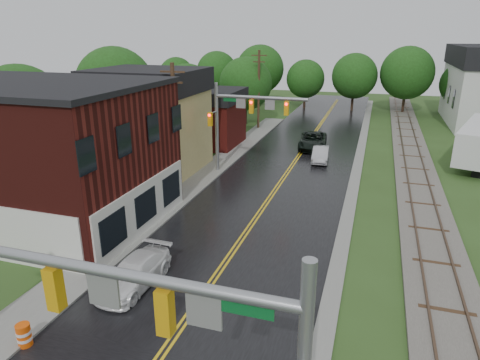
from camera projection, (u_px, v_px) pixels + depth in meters
The scene contains 20 objects.
main_road at pixel (291, 167), 36.53m from camera, with size 10.00×90.00×0.02m, color black.
curb_right at pixel (359, 157), 39.48m from camera, with size 0.80×70.00×0.12m, color gray.
sidewalk_left at pixel (202, 178), 33.81m from camera, with size 2.40×50.00×0.12m, color gray.
brick_building at pixel (36, 153), 25.26m from camera, with size 14.30×10.30×8.30m.
yellow_house at pixel (151, 131), 35.04m from camera, with size 8.00×7.00×6.40m, color tan.
darkred_building at pixel (204, 123), 43.18m from camera, with size 7.00×6.00×4.40m, color #3F0F0C.
railroad at pixel (413, 160), 38.12m from camera, with size 3.20×80.00×0.30m.
traffic_signal_near at pixel (200, 340), 8.71m from camera, with size 7.34×0.30×7.20m.
traffic_signal_far at pixel (242, 113), 33.20m from camera, with size 7.34×0.43×7.20m.
utility_pole_b at pixel (175, 126), 29.74m from camera, with size 1.80×0.28×9.00m.
utility_pole_c at pixel (259, 88), 49.54m from camera, with size 1.80×0.28×9.00m.
tree_left_a at pixel (22, 111), 33.27m from camera, with size 6.80×6.80×8.67m.
tree_left_b at pixel (116, 88), 41.49m from camera, with size 7.60×7.60×9.69m.
tree_left_c at pixel (188, 92), 47.94m from camera, with size 6.00×6.00×7.65m.
tree_left_e at pixel (247, 85), 51.80m from camera, with size 6.40×6.40×8.16m.
suv_dark at pixel (313, 141), 42.05m from camera, with size 2.58×5.59×1.55m, color black.
sedan_silver at pixel (320, 154), 37.88m from camera, with size 1.36×3.90×1.29m, color #ADADB2.
pickup_white at pixel (135, 273), 19.24m from camera, with size 1.79×4.41×1.28m, color white.
semi_trailer at pixel (479, 140), 36.80m from camera, with size 5.40×11.06×3.51m.
construction_barrel at pixel (24, 335), 15.59m from camera, with size 0.51×0.51×0.90m, color #E84E0A.
Camera 1 is at (6.43, -4.56, 10.92)m, focal length 32.00 mm.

